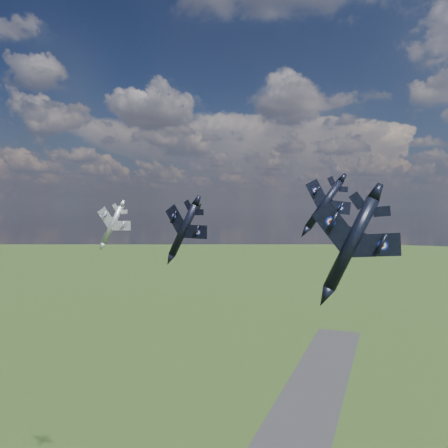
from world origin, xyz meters
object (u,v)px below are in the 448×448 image
at_px(jet_lead_navy, 184,230).
at_px(jet_left_silver, 112,225).
at_px(jet_high_navy, 324,205).
at_px(jet_right_navy, 351,244).

distance_m(jet_lead_navy, jet_left_silver, 21.57).
bearing_deg(jet_high_navy, jet_right_navy, -94.85).
height_order(jet_right_navy, jet_high_navy, jet_high_navy).
bearing_deg(jet_left_silver, jet_lead_navy, -27.49).
relative_size(jet_lead_navy, jet_high_navy, 1.10).
distance_m(jet_right_navy, jet_left_silver, 61.46).
relative_size(jet_high_navy, jet_left_silver, 1.10).
bearing_deg(jet_left_silver, jet_high_navy, -11.56).
bearing_deg(jet_lead_navy, jet_high_navy, 19.04).
relative_size(jet_lead_navy, jet_left_silver, 1.21).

